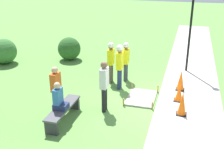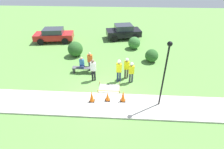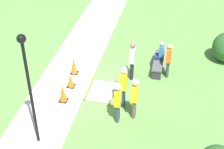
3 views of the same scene
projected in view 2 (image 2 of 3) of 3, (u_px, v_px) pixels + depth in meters
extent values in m
plane|color=#5B8E42|center=(103.00, 94.00, 12.02)|extent=(60.00, 60.00, 0.00)
cube|color=#BCB7AD|center=(101.00, 105.00, 11.04)|extent=(28.00, 2.24, 0.10)
cube|color=gray|center=(109.00, 89.00, 12.51)|extent=(1.48, 1.03, 0.06)
cube|color=tan|center=(98.00, 91.00, 12.05)|extent=(0.05, 0.05, 0.29)
cube|color=tan|center=(119.00, 92.00, 11.97)|extent=(0.05, 0.05, 0.29)
cube|color=tan|center=(100.00, 83.00, 12.92)|extent=(0.05, 0.05, 0.29)
cube|color=tan|center=(120.00, 84.00, 12.84)|extent=(0.05, 0.05, 0.29)
cube|color=yellow|center=(109.00, 91.00, 11.97)|extent=(1.48, 0.00, 0.04)
cube|color=black|center=(92.00, 101.00, 11.24)|extent=(0.34, 0.34, 0.02)
cone|color=orange|center=(92.00, 96.00, 11.03)|extent=(0.29, 0.29, 0.77)
cube|color=black|center=(108.00, 100.00, 11.32)|extent=(0.34, 0.34, 0.02)
cone|color=orange|center=(108.00, 96.00, 11.16)|extent=(0.29, 0.29, 0.58)
cube|color=black|center=(123.00, 101.00, 11.27)|extent=(0.34, 0.34, 0.02)
cone|color=orange|center=(123.00, 96.00, 11.06)|extent=(0.29, 0.29, 0.77)
cube|color=#2D2D33|center=(74.00, 70.00, 14.38)|extent=(0.12, 0.40, 0.43)
cube|color=#2D2D33|center=(94.00, 71.00, 14.29)|extent=(0.12, 0.40, 0.43)
cube|color=#4C4C51|center=(84.00, 68.00, 14.21)|extent=(1.85, 0.44, 0.06)
cube|color=navy|center=(82.00, 66.00, 14.15)|extent=(0.34, 0.44, 0.18)
cube|color=#336BAD|center=(82.00, 62.00, 14.04)|extent=(0.36, 0.20, 0.50)
sphere|color=tan|center=(81.00, 58.00, 13.85)|extent=(0.21, 0.21, 0.21)
cylinder|color=navy|center=(118.00, 77.00, 13.14)|extent=(0.14, 0.14, 0.85)
cylinder|color=navy|center=(120.00, 77.00, 13.13)|extent=(0.14, 0.14, 0.85)
cube|color=yellow|center=(119.00, 68.00, 12.73)|extent=(0.40, 0.22, 0.67)
sphere|color=#A37A5B|center=(119.00, 62.00, 12.49)|extent=(0.23, 0.23, 0.23)
sphere|color=white|center=(119.00, 62.00, 12.46)|extent=(0.26, 0.26, 0.26)
cylinder|color=#383D47|center=(130.00, 78.00, 13.07)|extent=(0.14, 0.14, 0.78)
cylinder|color=#383D47|center=(132.00, 78.00, 13.06)|extent=(0.14, 0.14, 0.78)
cube|color=yellow|center=(132.00, 70.00, 12.69)|extent=(0.40, 0.22, 0.62)
sphere|color=brown|center=(132.00, 65.00, 12.47)|extent=(0.21, 0.21, 0.21)
sphere|color=white|center=(132.00, 64.00, 12.44)|extent=(0.24, 0.24, 0.24)
cylinder|color=brown|center=(125.00, 73.00, 13.56)|extent=(0.14, 0.14, 0.81)
cylinder|color=brown|center=(127.00, 74.00, 13.55)|extent=(0.14, 0.14, 0.81)
cube|color=yellow|center=(127.00, 65.00, 13.17)|extent=(0.40, 0.22, 0.64)
sphere|color=brown|center=(127.00, 60.00, 12.94)|extent=(0.22, 0.22, 0.22)
sphere|color=white|center=(127.00, 60.00, 12.91)|extent=(0.25, 0.25, 0.25)
cylinder|color=#383D47|center=(89.00, 66.00, 14.60)|extent=(0.14, 0.14, 0.79)
cylinder|color=#383D47|center=(92.00, 66.00, 14.59)|extent=(0.14, 0.14, 0.79)
cube|color=#E55B1E|center=(90.00, 58.00, 14.22)|extent=(0.40, 0.22, 0.62)
sphere|color=tan|center=(90.00, 54.00, 14.00)|extent=(0.21, 0.21, 0.21)
cylinder|color=black|center=(92.00, 75.00, 13.26)|extent=(0.14, 0.14, 0.87)
cylinder|color=black|center=(95.00, 75.00, 13.25)|extent=(0.14, 0.14, 0.87)
cube|color=silver|center=(93.00, 67.00, 12.85)|extent=(0.40, 0.22, 0.69)
sphere|color=brown|center=(93.00, 61.00, 12.60)|extent=(0.23, 0.23, 0.23)
cylinder|color=black|center=(164.00, 78.00, 9.98)|extent=(0.10, 0.10, 3.93)
sphere|color=black|center=(170.00, 44.00, 8.89)|extent=(0.28, 0.28, 0.28)
cube|color=red|center=(54.00, 36.00, 20.03)|extent=(4.52, 2.45, 0.64)
cube|color=#2D333D|center=(53.00, 31.00, 19.72)|extent=(2.35, 1.93, 0.54)
cylinder|color=black|center=(67.00, 35.00, 21.07)|extent=(0.74, 0.33, 0.71)
cylinder|color=black|center=(65.00, 41.00, 19.49)|extent=(0.74, 0.33, 0.71)
cylinder|color=black|center=(45.00, 36.00, 20.91)|extent=(0.74, 0.33, 0.71)
cylinder|color=black|center=(41.00, 42.00, 19.32)|extent=(0.74, 0.33, 0.71)
cube|color=black|center=(123.00, 33.00, 20.89)|extent=(4.33, 2.79, 0.71)
cube|color=#2D333D|center=(124.00, 27.00, 20.54)|extent=(2.33, 2.13, 0.60)
cylinder|color=black|center=(131.00, 32.00, 22.07)|extent=(0.75, 0.39, 0.71)
cylinder|color=black|center=(135.00, 38.00, 20.41)|extent=(0.75, 0.39, 0.71)
cylinder|color=black|center=(112.00, 33.00, 21.74)|extent=(0.75, 0.39, 0.71)
cylinder|color=black|center=(115.00, 39.00, 20.08)|extent=(0.75, 0.39, 0.71)
sphere|color=#285623|center=(75.00, 49.00, 16.75)|extent=(1.44, 1.44, 1.44)
sphere|color=#387033|center=(134.00, 43.00, 18.32)|extent=(1.26, 1.26, 1.26)
sphere|color=#285623|center=(152.00, 56.00, 15.81)|extent=(1.19, 1.19, 1.19)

